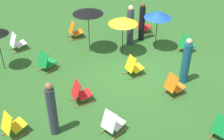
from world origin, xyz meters
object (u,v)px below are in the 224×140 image
at_px(deckchair_12, 112,123).
at_px(person_0, 52,110).
at_px(deckchair_1, 144,26).
at_px(deckchair_9, 134,67).
at_px(deckchair_0, 223,128).
at_px(umbrella_0, 158,14).
at_px(person_2, 130,26).
at_px(deckchair_15, 174,86).
at_px(person_3, 186,62).
at_px(deckchair_7, 46,62).
at_px(umbrella_1, 123,20).
at_px(person_1, 142,22).
at_px(deckchair_10, 80,93).
at_px(umbrella_2, 88,12).
at_px(deckchair_13, 12,125).
at_px(deckchair_14, 75,31).
at_px(deckchair_4, 17,43).
at_px(deckchair_5, 186,45).

xyz_separation_m(deckchair_12, person_0, (1.10, 1.35, 0.52)).
relative_size(deckchair_1, deckchair_9, 1.03).
distance_m(deckchair_0, umbrella_0, 5.71).
xyz_separation_m(deckchair_12, person_2, (3.92, -4.24, 0.52)).
relative_size(deckchair_12, umbrella_0, 0.46).
distance_m(deckchair_15, person_3, 1.06).
distance_m(deckchair_7, umbrella_1, 3.55).
xyz_separation_m(person_1, person_3, (-3.53, 1.19, -0.03)).
relative_size(deckchair_1, deckchair_12, 1.03).
xyz_separation_m(deckchair_10, umbrella_2, (2.68, -2.29, 1.51)).
height_order(deckchair_13, person_3, person_3).
xyz_separation_m(deckchair_12, deckchair_13, (1.79, 2.35, 0.00)).
bearing_deg(umbrella_1, deckchair_14, 16.93).
height_order(deckchair_4, person_3, person_3).
bearing_deg(umbrella_0, person_3, 157.55).
bearing_deg(deckchair_10, deckchair_14, -18.66).
relative_size(deckchair_1, deckchair_14, 0.99).
distance_m(person_1, person_3, 3.73).
bearing_deg(deckchair_4, deckchair_10, -175.52).
bearing_deg(deckchair_15, deckchair_0, 175.44).
relative_size(deckchair_5, deckchair_15, 1.00).
height_order(deckchair_0, deckchair_13, same).
height_order(deckchair_7, umbrella_1, umbrella_1).
bearing_deg(umbrella_1, person_3, -172.50).
height_order(deckchair_1, deckchair_7, same).
height_order(deckchair_12, deckchair_14, same).
bearing_deg(deckchair_4, deckchair_13, 157.44).
height_order(deckchair_9, deckchair_10, same).
xyz_separation_m(umbrella_0, person_1, (1.09, -0.18, -0.78)).
xyz_separation_m(umbrella_2, person_3, (-4.13, -1.40, -1.02)).
distance_m(deckchair_5, person_0, 7.02).
bearing_deg(deckchair_7, person_1, -110.77).
height_order(deckchair_14, person_3, person_3).
relative_size(deckchair_9, person_0, 0.45).
bearing_deg(umbrella_1, deckchair_9, 153.68).
xyz_separation_m(deckchair_1, deckchair_13, (-2.52, 7.86, 0.00)).
height_order(deckchair_5, deckchair_15, same).
bearing_deg(person_1, deckchair_15, -17.42).
height_order(deckchair_1, umbrella_0, umbrella_0).
xyz_separation_m(deckchair_0, umbrella_2, (6.70, -0.00, 1.51)).
distance_m(deckchair_9, person_3, 1.97).
bearing_deg(person_2, deckchair_15, -30.95).
height_order(deckchair_4, deckchair_5, same).
height_order(deckchair_14, person_2, person_2).
bearing_deg(person_0, person_2, 161.40).
xyz_separation_m(deckchair_1, deckchair_7, (0.02, 5.36, 0.00)).
relative_size(deckchair_15, umbrella_0, 0.46).
bearing_deg(umbrella_1, deckchair_5, -126.33).
height_order(deckchair_13, umbrella_0, umbrella_0).
relative_size(umbrella_1, person_3, 0.95).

